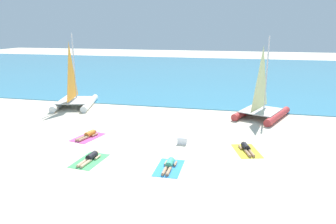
% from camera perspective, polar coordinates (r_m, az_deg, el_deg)
% --- Properties ---
extents(ground_plane, '(120.00, 120.00, 0.00)m').
position_cam_1_polar(ground_plane, '(23.86, 2.91, 0.49)').
color(ground_plane, beige).
extents(ocean_water, '(120.00, 40.00, 0.05)m').
position_cam_1_polar(ocean_water, '(43.58, 7.65, 7.04)').
color(ocean_water, teal).
rests_on(ocean_water, ground).
extents(sailboat_red, '(4.03, 4.84, 5.40)m').
position_cam_1_polar(sailboat_red, '(22.43, 16.37, 1.06)').
color(sailboat_red, '#CC3838').
rests_on(sailboat_red, ground).
extents(sailboat_white, '(3.65, 4.76, 5.52)m').
position_cam_1_polar(sailboat_white, '(25.52, -16.38, 2.75)').
color(sailboat_white, white).
rests_on(sailboat_white, ground).
extents(towel_leftmost, '(1.52, 2.11, 0.01)m').
position_cam_1_polar(towel_leftmost, '(18.40, -14.15, -4.40)').
color(towel_leftmost, '#D84C99').
rests_on(towel_leftmost, ground).
extents(sunbather_leftmost, '(0.75, 1.56, 0.30)m').
position_cam_1_polar(sunbather_leftmost, '(18.41, -14.05, -3.97)').
color(sunbather_leftmost, orange).
rests_on(sunbather_leftmost, towel_leftmost).
extents(towel_center_left, '(1.27, 1.99, 0.01)m').
position_cam_1_polar(towel_center_left, '(15.28, -13.83, -8.46)').
color(towel_center_left, '#4CB266').
rests_on(towel_center_left, ground).
extents(sunbather_center_left, '(0.58, 1.57, 0.30)m').
position_cam_1_polar(sunbather_center_left, '(15.28, -13.73, -7.94)').
color(sunbather_center_left, black).
rests_on(sunbather_center_left, towel_center_left).
extents(towel_center_right, '(1.12, 1.91, 0.01)m').
position_cam_1_polar(towel_center_right, '(14.14, 0.18, -9.97)').
color(towel_center_right, '#338CD8').
rests_on(towel_center_right, ground).
extents(sunbather_center_right, '(0.55, 1.56, 0.30)m').
position_cam_1_polar(sunbather_center_right, '(14.15, 0.23, -9.39)').
color(sunbather_center_right, '#3FB28C').
rests_on(sunbather_center_right, towel_center_right).
extents(towel_rightmost, '(1.60, 2.14, 0.01)m').
position_cam_1_polar(towel_rightmost, '(16.42, 13.86, -6.78)').
color(towel_rightmost, yellow).
rests_on(towel_rightmost, ground).
extents(sunbather_rightmost, '(0.82, 1.54, 0.30)m').
position_cam_1_polar(sunbather_rightmost, '(16.43, 13.82, -6.29)').
color(sunbather_rightmost, black).
rests_on(sunbather_rightmost, towel_rightmost).
extents(cooler_box, '(0.50, 0.36, 0.36)m').
position_cam_1_polar(cooler_box, '(16.90, 2.60, -5.07)').
color(cooler_box, white).
rests_on(cooler_box, ground).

